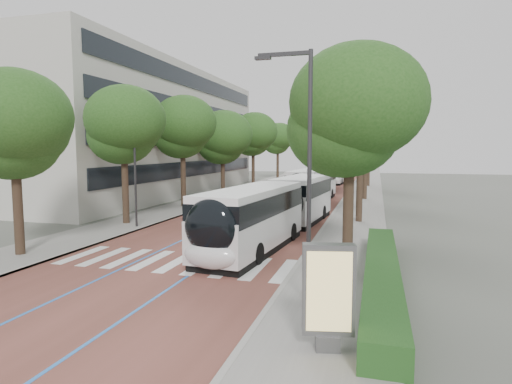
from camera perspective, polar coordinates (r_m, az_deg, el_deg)
ground at (r=19.15m, az=-12.44°, el=-9.88°), size 160.00×160.00×0.00m
road at (r=57.13m, az=6.87°, el=0.57°), size 11.00×140.00×0.02m
sidewalk_left at (r=58.75m, az=-0.38°, el=0.80°), size 4.00×140.00×0.12m
sidewalk_right at (r=56.46m, az=14.41°, el=0.42°), size 4.00×140.00×0.12m
kerb_left at (r=58.25m, az=1.42°, el=0.76°), size 0.20×140.00×0.14m
kerb_right at (r=56.53m, az=12.48°, el=0.47°), size 0.20×140.00×0.14m
zebra_crossing at (r=19.91m, az=-10.56°, el=-9.16°), size 10.55×3.60×0.01m
lane_line_left at (r=57.40m, az=5.29°, el=0.62°), size 0.12×126.00×0.01m
lane_line_right at (r=56.90m, az=8.46°, el=0.54°), size 0.12×126.00×0.01m
office_building at (r=52.52m, az=-16.95°, el=7.55°), size 18.11×40.00×14.00m
hedge at (r=16.85m, az=16.43°, el=-10.31°), size 1.20×14.00×0.80m
streetlight_near at (r=13.40m, az=6.39°, el=4.45°), size 1.82×0.20×8.00m
streetlight_far at (r=38.28m, az=12.57°, el=5.16°), size 1.82×0.20×8.00m
lamp_post_left at (r=28.46m, az=-15.85°, el=3.52°), size 0.14×0.14×8.00m
trees_left at (r=45.94m, az=-5.05°, el=7.43°), size 6.14×60.24×9.49m
trees_right at (r=37.52m, az=14.22°, el=7.81°), size 5.65×47.39×9.24m
lead_bus at (r=24.95m, az=2.80°, el=-2.30°), size 4.22×18.55×3.20m
bus_queued_0 at (r=41.17m, az=7.49°, el=0.83°), size 3.26×12.53×3.20m
bus_queued_1 at (r=53.17m, az=8.75°, el=1.91°), size 3.09×12.50×3.20m
bus_queued_2 at (r=66.00m, az=10.69°, el=2.61°), size 3.15×12.51×3.20m
bus_queued_3 at (r=79.14m, az=10.86°, el=3.11°), size 3.07×12.50×3.20m
ad_panel at (r=11.01m, az=9.62°, el=-13.34°), size 1.34×0.61×2.68m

